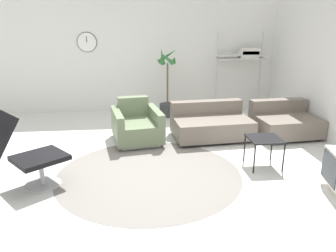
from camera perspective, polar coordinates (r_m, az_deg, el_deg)
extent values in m
plane|color=silver|center=(4.73, -4.17, -7.01)|extent=(12.00, 12.00, 0.00)
cube|color=silver|center=(7.58, -5.18, 13.19)|extent=(12.00, 0.06, 2.80)
cylinder|color=black|center=(7.60, -13.94, 13.99)|extent=(0.43, 0.01, 0.43)
cylinder|color=white|center=(7.60, -13.94, 13.99)|extent=(0.41, 0.02, 0.41)
cube|color=black|center=(7.58, -13.99, 14.44)|extent=(0.01, 0.01, 0.12)
cylinder|color=slate|center=(4.49, -3.33, -8.32)|extent=(2.49, 2.49, 0.01)
cylinder|color=#BCBCC1|center=(4.49, -20.91, -9.47)|extent=(0.62, 0.62, 0.02)
cylinder|color=#BCBCC1|center=(4.42, -21.14, -7.55)|extent=(0.06, 0.06, 0.31)
cube|color=black|center=(4.34, -21.42, -5.20)|extent=(0.78, 0.78, 0.06)
cube|color=silver|center=(5.69, -5.35, -2.40)|extent=(0.75, 0.84, 0.06)
cube|color=#667556|center=(5.63, -5.40, -0.64)|extent=(0.68, 0.99, 0.31)
cube|color=#667556|center=(5.89, -6.13, 3.46)|extent=(0.56, 0.27, 0.35)
cube|color=#667556|center=(5.66, -2.17, 0.55)|extent=(0.27, 0.92, 0.50)
cube|color=#667556|center=(5.56, -8.75, 0.02)|extent=(0.27, 0.92, 0.50)
cube|color=black|center=(5.88, 7.51, -1.86)|extent=(1.26, 0.84, 0.05)
cube|color=#70665B|center=(5.82, 7.58, -0.15)|extent=(1.40, 0.98, 0.32)
cube|color=#70665B|center=(6.05, 6.70, 3.31)|extent=(1.34, 0.32, 0.24)
cube|color=black|center=(6.30, 19.61, -1.43)|extent=(1.02, 0.82, 0.05)
cube|color=#70665B|center=(6.25, 19.78, 0.17)|extent=(1.14, 0.96, 0.32)
cube|color=#70665B|center=(6.45, 18.56, 3.40)|extent=(1.08, 0.29, 0.24)
cube|color=black|center=(4.76, 16.48, -2.13)|extent=(0.45, 0.45, 0.02)
cylinder|color=black|center=(4.58, 14.81, -5.61)|extent=(0.02, 0.02, 0.41)
cylinder|color=black|center=(4.74, 19.48, -5.28)|extent=(0.02, 0.02, 0.41)
cylinder|color=black|center=(4.94, 13.19, -3.78)|extent=(0.02, 0.02, 0.41)
cylinder|color=black|center=(5.08, 17.58, -3.53)|extent=(0.02, 0.02, 0.41)
cube|color=#282D33|center=(4.38, 26.30, -6.63)|extent=(0.10, 0.44, 0.35)
cylinder|color=#333338|center=(7.18, -0.07, 2.82)|extent=(0.35, 0.35, 0.28)
cylinder|color=#382819|center=(7.15, -0.07, 3.82)|extent=(0.32, 0.32, 0.02)
cylinder|color=brown|center=(7.06, -0.08, 7.37)|extent=(0.04, 0.04, 0.88)
cone|color=#2D6B33|center=(7.00, 1.07, 11.47)|extent=(0.11, 0.32, 0.22)
cone|color=#2D6B33|center=(7.17, -0.15, 12.11)|extent=(0.44, 0.12, 0.34)
cone|color=#2D6B33|center=(6.97, -1.03, 12.03)|extent=(0.11, 0.31, 0.34)
cone|color=#2D6B33|center=(6.85, -0.17, 11.70)|extent=(0.34, 0.16, 0.30)
cylinder|color=#BCBCC1|center=(7.66, 8.41, 9.30)|extent=(0.03, 0.03, 1.78)
cylinder|color=#BCBCC1|center=(7.97, 15.69, 9.16)|extent=(0.03, 0.03, 1.78)
cube|color=silver|center=(7.65, 12.55, 11.41)|extent=(1.09, 0.28, 0.02)
cube|color=silver|center=(7.64, 12.59, 12.01)|extent=(1.09, 0.28, 0.02)
cube|color=beige|center=(7.68, 13.85, 12.01)|extent=(0.41, 0.24, 0.15)
cube|color=silver|center=(7.69, 14.12, 12.53)|extent=(0.41, 0.24, 0.13)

